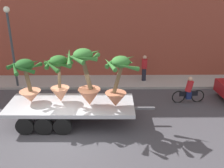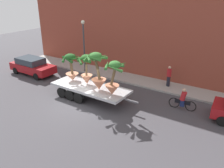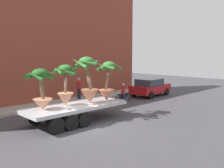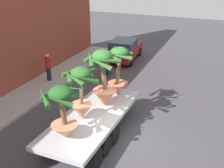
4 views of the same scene
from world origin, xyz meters
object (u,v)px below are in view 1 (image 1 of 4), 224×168
at_px(flatbed_trailer, 66,108).
at_px(potted_palm_front, 28,81).
at_px(street_lamp, 11,37).
at_px(potted_palm_middle, 87,79).
at_px(potted_palm_extra, 118,83).
at_px(cyclist, 189,91).
at_px(pedestrian_near_gate, 144,68).
at_px(potted_palm_rear, 60,78).

xyz_separation_m(flatbed_trailer, potted_palm_front, (-1.68, 0.20, 1.28)).
bearing_deg(street_lamp, potted_palm_middle, -42.38).
distance_m(flatbed_trailer, street_lamp, 6.14).
distance_m(potted_palm_front, potted_palm_extra, 4.16).
xyz_separation_m(potted_palm_front, cyclist, (8.13, 1.89, -1.37)).
height_order(flatbed_trailer, street_lamp, street_lamp).
xyz_separation_m(potted_palm_extra, pedestrian_near_gate, (1.89, 5.37, -1.08)).
relative_size(flatbed_trailer, cyclist, 3.76).
distance_m(potted_palm_middle, potted_palm_extra, 1.40).
xyz_separation_m(potted_palm_rear, potted_palm_extra, (2.67, -0.53, -0.02)).
bearing_deg(potted_palm_front, potted_palm_extra, -6.81).
distance_m(potted_palm_front, pedestrian_near_gate, 7.82).
height_order(potted_palm_middle, potted_palm_extra, potted_palm_middle).
xyz_separation_m(potted_palm_front, pedestrian_near_gate, (6.03, 4.87, -1.00)).
height_order(potted_palm_rear, potted_palm_front, potted_palm_rear).
height_order(potted_palm_front, street_lamp, street_lamp).
height_order(potted_palm_rear, cyclist, potted_palm_rear).
relative_size(flatbed_trailer, pedestrian_near_gate, 4.04).
distance_m(potted_palm_front, street_lamp, 4.66).
xyz_separation_m(potted_palm_front, potted_palm_extra, (4.13, -0.49, 0.08)).
height_order(flatbed_trailer, pedestrian_near_gate, pedestrian_near_gate).
distance_m(flatbed_trailer, pedestrian_near_gate, 6.69).
distance_m(flatbed_trailer, potted_palm_middle, 1.83).
xyz_separation_m(potted_palm_middle, pedestrian_near_gate, (3.28, 5.23, -1.20)).
bearing_deg(potted_palm_rear, potted_palm_extra, -11.32).
xyz_separation_m(flatbed_trailer, potted_palm_extra, (2.45, -0.29, 1.36)).
height_order(flatbed_trailer, potted_palm_rear, potted_palm_rear).
bearing_deg(cyclist, pedestrian_near_gate, 125.10).
bearing_deg(potted_palm_extra, potted_palm_middle, 174.26).
bearing_deg(flatbed_trailer, potted_palm_front, 173.25).
relative_size(potted_palm_front, potted_palm_extra, 0.89).
relative_size(pedestrian_near_gate, street_lamp, 0.35).
distance_m(potted_palm_front, cyclist, 8.45).
distance_m(pedestrian_near_gate, street_lamp, 8.40).
bearing_deg(cyclist, street_lamp, 168.20).
bearing_deg(street_lamp, flatbed_trailer, -48.54).
distance_m(potted_palm_extra, street_lamp, 7.72).
relative_size(potted_palm_middle, potted_palm_front, 1.27).
height_order(potted_palm_front, pedestrian_near_gate, potted_palm_front).
xyz_separation_m(potted_palm_middle, street_lamp, (-4.78, 4.37, 0.98)).
bearing_deg(potted_palm_rear, pedestrian_near_gate, 46.65).
distance_m(potted_palm_middle, pedestrian_near_gate, 6.29).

